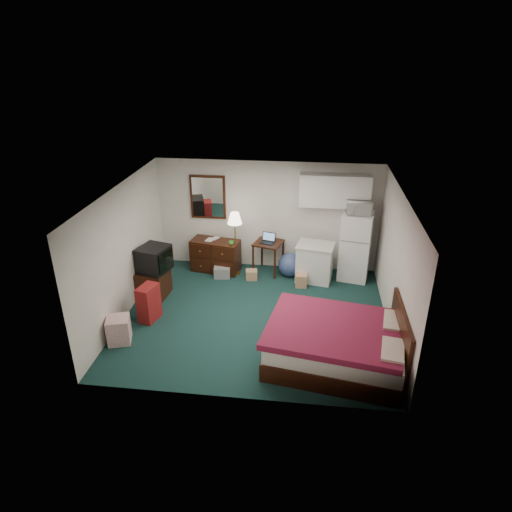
# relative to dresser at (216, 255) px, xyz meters

# --- Properties ---
(floor) EXTENTS (5.00, 4.50, 0.01)m
(floor) POSITION_rel_dresser_xyz_m (1.15, -1.86, -0.37)
(floor) COLOR black
(floor) RESTS_ON ground
(ceiling) EXTENTS (5.00, 4.50, 0.01)m
(ceiling) POSITION_rel_dresser_xyz_m (1.15, -1.86, 2.13)
(ceiling) COLOR silver
(ceiling) RESTS_ON walls
(walls) EXTENTS (5.01, 4.51, 2.50)m
(walls) POSITION_rel_dresser_xyz_m (1.15, -1.86, 0.88)
(walls) COLOR silver
(walls) RESTS_ON floor
(mirror) EXTENTS (0.80, 0.06, 1.00)m
(mirror) POSITION_rel_dresser_xyz_m (-0.20, 0.36, 1.28)
(mirror) COLOR white
(mirror) RESTS_ON walls
(upper_cabinets) EXTENTS (1.50, 0.35, 0.70)m
(upper_cabinets) POSITION_rel_dresser_xyz_m (2.60, 0.21, 1.58)
(upper_cabinets) COLOR white
(upper_cabinets) RESTS_ON walls
(headboard) EXTENTS (0.06, 1.56, 1.00)m
(headboard) POSITION_rel_dresser_xyz_m (3.61, -3.08, 0.18)
(headboard) COLOR black
(headboard) RESTS_ON walls
(dresser) EXTENTS (1.16, 0.69, 0.74)m
(dresser) POSITION_rel_dresser_xyz_m (0.00, 0.00, 0.00)
(dresser) COLOR black
(dresser) RESTS_ON floor
(floor_lamp) EXTENTS (0.40, 0.40, 1.48)m
(floor_lamp) POSITION_rel_dresser_xyz_m (0.48, -0.13, 0.37)
(floor_lamp) COLOR gold
(floor_lamp) RESTS_ON floor
(desk) EXTENTS (0.73, 0.73, 0.74)m
(desk) POSITION_rel_dresser_xyz_m (1.21, 0.07, -0.00)
(desk) COLOR black
(desk) RESTS_ON floor
(exercise_ball) EXTENTS (0.68, 0.68, 0.54)m
(exercise_ball) POSITION_rel_dresser_xyz_m (1.72, -0.06, -0.10)
(exercise_ball) COLOR #374B80
(exercise_ball) RESTS_ON floor
(kitchen_counter) EXTENTS (0.83, 0.69, 0.82)m
(kitchen_counter) POSITION_rel_dresser_xyz_m (2.26, -0.20, 0.04)
(kitchen_counter) COLOR white
(kitchen_counter) RESTS_ON floor
(fridge) EXTENTS (0.74, 0.74, 1.53)m
(fridge) POSITION_rel_dresser_xyz_m (3.13, 0.02, 0.40)
(fridge) COLOR white
(fridge) RESTS_ON floor
(bed) EXTENTS (2.38, 2.00, 0.68)m
(bed) POSITION_rel_dresser_xyz_m (2.63, -3.08, -0.03)
(bed) COLOR #58182B
(bed) RESTS_ON floor
(tv_stand) EXTENTS (0.63, 0.67, 0.57)m
(tv_stand) POSITION_rel_dresser_xyz_m (-1.06, -1.31, -0.08)
(tv_stand) COLOR black
(tv_stand) RESTS_ON floor
(suitcase) EXTENTS (0.37, 0.49, 0.71)m
(suitcase) POSITION_rel_dresser_xyz_m (-0.83, -2.20, -0.02)
(suitcase) COLOR maroon
(suitcase) RESTS_ON floor
(retail_box) EXTENTS (0.48, 0.48, 0.48)m
(retail_box) POSITION_rel_dresser_xyz_m (-1.13, -2.96, -0.13)
(retail_box) COLOR white
(retail_box) RESTS_ON floor
(file_bin) EXTENTS (0.38, 0.30, 0.25)m
(file_bin) POSITION_rel_dresser_xyz_m (0.21, -0.33, -0.25)
(file_bin) COLOR gray
(file_bin) RESTS_ON floor
(cardboard_box_a) EXTENTS (0.28, 0.25, 0.21)m
(cardboard_box_a) POSITION_rel_dresser_xyz_m (0.88, -0.34, -0.26)
(cardboard_box_a) COLOR #AF7850
(cardboard_box_a) RESTS_ON floor
(cardboard_box_b) EXTENTS (0.26, 0.30, 0.29)m
(cardboard_box_b) POSITION_rel_dresser_xyz_m (1.98, -0.52, -0.23)
(cardboard_box_b) COLOR #AF7850
(cardboard_box_b) RESTS_ON floor
(laptop) EXTENTS (0.36, 0.32, 0.21)m
(laptop) POSITION_rel_dresser_xyz_m (1.19, 0.01, 0.47)
(laptop) COLOR black
(laptop) RESTS_ON desk
(crt_tv) EXTENTS (0.71, 0.74, 0.52)m
(crt_tv) POSITION_rel_dresser_xyz_m (-0.99, -1.28, 0.46)
(crt_tv) COLOR black
(crt_tv) RESTS_ON tv_stand
(microwave) EXTENTS (0.53, 0.32, 0.35)m
(microwave) POSITION_rel_dresser_xyz_m (3.11, -0.02, 1.34)
(microwave) COLOR white
(microwave) RESTS_ON fridge
(book_a) EXTENTS (0.17, 0.05, 0.23)m
(book_a) POSITION_rel_dresser_xyz_m (-0.20, 0.03, 0.49)
(book_a) COLOR #AF7850
(book_a) RESTS_ON dresser
(book_b) EXTENTS (0.14, 0.09, 0.20)m
(book_b) POSITION_rel_dresser_xyz_m (-0.09, 0.14, 0.47)
(book_b) COLOR #AF7850
(book_b) RESTS_ON dresser
(mug) EXTENTS (0.13, 0.11, 0.11)m
(mug) POSITION_rel_dresser_xyz_m (0.40, -0.18, 0.43)
(mug) COLOR green
(mug) RESTS_ON dresser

